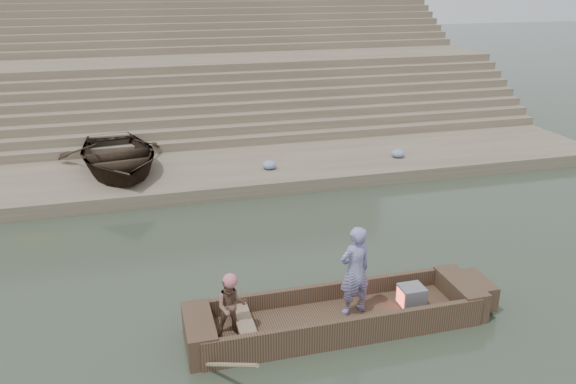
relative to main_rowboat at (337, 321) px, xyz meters
name	(u,v)px	position (x,y,z in m)	size (l,w,h in m)	color
ground	(134,333)	(-3.67, 0.79, -0.11)	(120.00, 120.00, 0.00)	#2B3628
lower_landing	(129,180)	(-3.67, 8.79, 0.09)	(32.00, 4.00, 0.40)	gray
mid_landing	(125,95)	(-3.67, 16.29, 1.29)	(32.00, 3.00, 2.80)	gray
upper_landing	(122,47)	(-3.67, 23.29, 2.49)	(32.00, 3.00, 5.20)	gray
ghat_steps	(124,79)	(-3.67, 17.98, 1.69)	(32.00, 11.00, 5.20)	gray
main_rowboat	(337,321)	(0.00, 0.00, 0.00)	(5.00, 1.30, 0.22)	brown
rowboat_trim	(348,311)	(0.21, -0.01, 0.20)	(6.04, 2.63, 1.80)	brown
standing_man	(355,271)	(0.34, 0.07, 0.99)	(0.64, 0.42, 1.75)	navy
rowing_man	(231,306)	(-1.98, -0.03, 0.67)	(0.55, 0.43, 1.13)	#236B4F
television	(411,296)	(1.48, 0.00, 0.31)	(0.46, 0.42, 0.40)	slate
beached_rowboat	(117,156)	(-3.95, 9.19, 0.78)	(3.38, 4.73, 0.98)	#2D2116
cloth_bundles	(67,178)	(-5.43, 8.50, 0.42)	(18.67, 1.37, 0.26)	#3F5999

